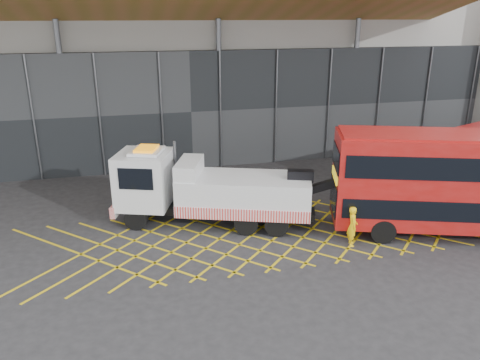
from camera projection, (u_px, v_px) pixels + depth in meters
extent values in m
plane|color=#262528|center=(186.00, 243.00, 22.27)|extent=(120.00, 120.00, 0.00)
cube|color=gold|center=(81.00, 254.00, 21.19)|extent=(7.16, 7.16, 0.01)
cube|color=gold|center=(81.00, 254.00, 21.19)|extent=(7.16, 7.16, 0.01)
cube|color=gold|center=(117.00, 250.00, 21.54)|extent=(7.16, 7.16, 0.01)
cube|color=gold|center=(117.00, 250.00, 21.54)|extent=(7.16, 7.16, 0.01)
cube|color=gold|center=(152.00, 246.00, 21.90)|extent=(7.16, 7.16, 0.01)
cube|color=gold|center=(152.00, 246.00, 21.90)|extent=(7.16, 7.16, 0.01)
cube|color=gold|center=(186.00, 243.00, 22.26)|extent=(7.16, 7.16, 0.01)
cube|color=gold|center=(186.00, 243.00, 22.26)|extent=(7.16, 7.16, 0.01)
cube|color=gold|center=(219.00, 239.00, 22.62)|extent=(7.16, 7.16, 0.01)
cube|color=gold|center=(219.00, 239.00, 22.62)|extent=(7.16, 7.16, 0.01)
cube|color=gold|center=(251.00, 235.00, 22.98)|extent=(7.16, 7.16, 0.01)
cube|color=gold|center=(251.00, 235.00, 22.98)|extent=(7.16, 7.16, 0.01)
cube|color=gold|center=(282.00, 232.00, 23.34)|extent=(7.16, 7.16, 0.01)
cube|color=gold|center=(282.00, 232.00, 23.34)|extent=(7.16, 7.16, 0.01)
cube|color=gold|center=(312.00, 229.00, 23.70)|extent=(7.16, 7.16, 0.01)
cube|color=gold|center=(312.00, 229.00, 23.70)|extent=(7.16, 7.16, 0.01)
cube|color=gold|center=(341.00, 225.00, 24.06)|extent=(7.16, 7.16, 0.01)
cube|color=gold|center=(341.00, 225.00, 24.06)|extent=(7.16, 7.16, 0.01)
cube|color=gold|center=(369.00, 222.00, 24.42)|extent=(7.16, 7.16, 0.01)
cube|color=gold|center=(369.00, 222.00, 24.42)|extent=(7.16, 7.16, 0.01)
cube|color=gold|center=(397.00, 219.00, 24.78)|extent=(7.16, 7.16, 0.01)
cube|color=gold|center=(397.00, 219.00, 24.78)|extent=(7.16, 7.16, 0.01)
cube|color=gold|center=(423.00, 216.00, 25.14)|extent=(7.16, 7.16, 0.01)
cube|color=gold|center=(423.00, 216.00, 25.14)|extent=(7.16, 7.16, 0.01)
cube|color=gold|center=(449.00, 214.00, 25.50)|extent=(7.16, 7.16, 0.01)
cube|color=gold|center=(449.00, 214.00, 25.50)|extent=(7.16, 7.16, 0.01)
cube|color=gray|center=(175.00, 31.00, 37.07)|extent=(55.00, 14.00, 18.00)
cube|color=black|center=(190.00, 111.00, 32.08)|extent=(55.00, 0.80, 8.00)
cylinder|color=#595B60|center=(66.00, 102.00, 29.76)|extent=(0.36, 0.36, 10.00)
cylinder|color=#595B60|center=(219.00, 96.00, 32.01)|extent=(0.36, 0.36, 10.00)
cylinder|color=#595B60|center=(353.00, 90.00, 34.25)|extent=(0.36, 0.36, 10.00)
cube|color=black|center=(215.00, 210.00, 24.09)|extent=(9.93, 4.43, 0.37)
cube|color=white|center=(144.00, 179.00, 23.92)|extent=(3.32, 3.38, 2.78)
cube|color=black|center=(119.00, 169.00, 23.89)|extent=(0.84, 2.23, 1.18)
cube|color=red|center=(121.00, 203.00, 24.52)|extent=(1.19, 2.71, 0.59)
cube|color=orange|center=(146.00, 148.00, 23.35)|extent=(1.34, 1.53, 0.13)
cube|color=white|center=(244.00, 193.00, 23.61)|extent=(7.14, 4.75, 1.71)
cube|color=red|center=(241.00, 215.00, 22.54)|extent=(6.26, 2.30, 0.59)
cube|color=white|center=(189.00, 168.00, 23.46)|extent=(1.87, 2.78, 0.75)
cube|color=black|center=(300.00, 175.00, 23.00)|extent=(1.39, 0.94, 0.53)
cube|color=black|center=(322.00, 186.00, 23.07)|extent=(2.33, 1.14, 1.16)
cylinder|color=black|center=(136.00, 219.00, 23.47)|extent=(1.23, 0.75, 1.18)
cylinder|color=black|center=(149.00, 202.00, 25.57)|extent=(1.23, 0.75, 1.18)
cylinder|color=black|center=(277.00, 225.00, 22.78)|extent=(1.23, 0.75, 1.18)
cylinder|color=black|center=(278.00, 207.00, 24.89)|extent=(1.23, 0.75, 1.18)
cylinder|color=#595B60|center=(175.00, 163.00, 24.59)|extent=(0.15, 0.15, 2.35)
cube|color=#9E0F0C|center=(467.00, 181.00, 22.23)|extent=(12.70, 6.78, 4.39)
cube|color=black|center=(464.00, 201.00, 22.57)|extent=(12.25, 6.67, 0.96)
cube|color=black|center=(471.00, 161.00, 21.89)|extent=(12.25, 6.67, 1.07)
cube|color=black|center=(333.00, 196.00, 23.09)|extent=(0.88, 2.42, 1.47)
cube|color=black|center=(336.00, 157.00, 22.42)|extent=(0.88, 2.42, 1.07)
cube|color=yellow|center=(335.00, 175.00, 22.73)|extent=(0.71, 1.93, 0.40)
cube|color=#9E0F0C|center=(475.00, 136.00, 21.48)|extent=(12.39, 6.48, 0.14)
cylinder|color=black|center=(383.00, 231.00, 22.09)|extent=(1.22, 0.70, 1.18)
cylinder|color=black|center=(373.00, 210.00, 24.52)|extent=(1.22, 0.70, 1.18)
cube|color=black|center=(447.00, 180.00, 26.34)|extent=(0.79, 1.91, 1.17)
cube|color=black|center=(452.00, 153.00, 25.81)|extent=(0.79, 1.91, 0.86)
cube|color=yellow|center=(450.00, 166.00, 26.04)|extent=(0.64, 1.52, 0.32)
cylinder|color=black|center=(479.00, 195.00, 26.88)|extent=(0.97, 0.59, 0.94)
cylinder|color=black|center=(447.00, 185.00, 28.43)|extent=(0.97, 0.59, 0.94)
imported|color=yellow|center=(352.00, 226.00, 21.76)|extent=(0.65, 0.81, 1.93)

